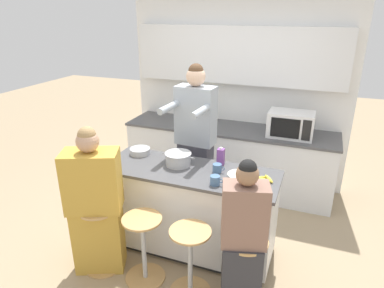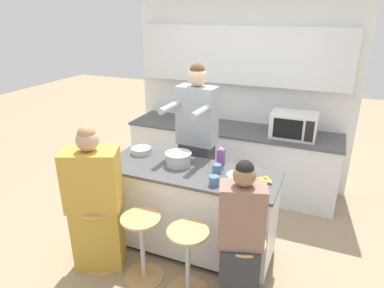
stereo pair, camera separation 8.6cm
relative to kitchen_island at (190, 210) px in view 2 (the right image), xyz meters
name	(u,v)px [view 2 (the right image)]	position (x,y,z in m)	size (l,w,h in m)	color
ground_plane	(190,247)	(0.00, 0.00, -0.47)	(16.00, 16.00, 0.00)	tan
wall_back	(241,76)	(0.00, 1.81, 1.07)	(3.07, 0.22, 2.70)	white
back_counter	(231,158)	(0.00, 1.48, -0.02)	(2.86, 0.69, 0.89)	silver
kitchen_island	(190,210)	(0.00, 0.00, 0.00)	(1.75, 0.65, 0.93)	black
bar_stool_leftmost	(100,235)	(-0.70, -0.57, -0.11)	(0.38, 0.38, 0.67)	tan
bar_stool_center_left	(142,246)	(-0.23, -0.57, -0.11)	(0.38, 0.38, 0.67)	tan
bar_stool_center_right	(188,261)	(0.23, -0.59, -0.11)	(0.38, 0.38, 0.67)	tan
bar_stool_rightmost	(242,272)	(0.70, -0.54, -0.11)	(0.38, 0.38, 0.67)	tan
person_cooking	(197,147)	(-0.15, 0.55, 0.47)	(0.47, 0.61, 1.87)	#383842
person_wrapped_blanket	(95,205)	(-0.71, -0.58, 0.22)	(0.57, 0.46, 1.47)	gold
person_seated_near	(240,247)	(0.68, -0.58, 0.17)	(0.40, 0.34, 1.39)	#333338
cooking_pot	(178,159)	(-0.15, 0.07, 0.52)	(0.35, 0.27, 0.13)	#B7BABC
fruit_bowl	(239,178)	(0.51, -0.04, 0.49)	(0.22, 0.22, 0.07)	silver
mixing_bowl_steel	(141,151)	(-0.65, 0.18, 0.49)	(0.22, 0.22, 0.06)	#B7BABC
coffee_cup_near	(214,181)	(0.32, -0.20, 0.50)	(0.12, 0.09, 0.09)	#4C7099
coffee_cup_far	(217,168)	(0.27, 0.05, 0.50)	(0.12, 0.09, 0.08)	#4C7099
banana_bunch	(265,180)	(0.73, 0.03, 0.48)	(0.17, 0.12, 0.06)	yellow
juice_carton	(221,157)	(0.25, 0.23, 0.54)	(0.07, 0.07, 0.19)	#7A428E
microwave	(294,125)	(0.80, 1.43, 0.58)	(0.56, 0.36, 0.32)	white
potted_plant	(198,113)	(-0.49, 1.48, 0.57)	(0.21, 0.21, 0.28)	beige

